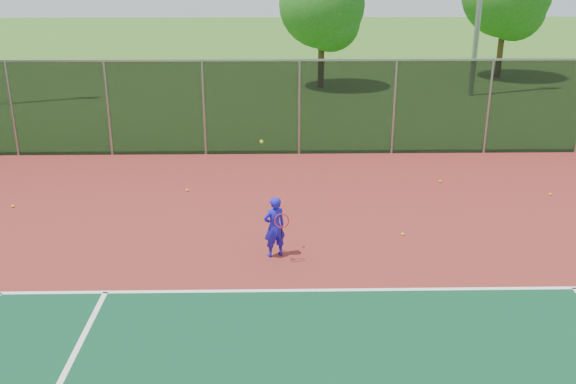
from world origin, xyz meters
The scene contains 9 objects.
court_apron centered at (0.00, 2.00, 0.01)m, with size 30.00×20.00×0.02m, color maroon.
fence_back centered at (0.00, 12.00, 1.56)m, with size 30.00×0.06×3.03m.
tennis_player centered at (-3.78, 4.54, 0.70)m, with size 0.59×0.66×2.54m.
practice_ball_0 centered at (3.59, 8.06, 0.06)m, with size 0.07×0.07×0.07m, color #C6DF1A.
practice_ball_2 centered at (-0.84, 5.53, 0.06)m, with size 0.07×0.07×0.07m, color #C6DF1A.
practice_ball_3 centered at (-6.16, 8.55, 0.06)m, with size 0.07×0.07×0.07m, color #C6DF1A.
practice_ball_4 centered at (-10.44, 7.44, 0.06)m, with size 0.07×0.07×0.07m, color #C6DF1A.
practice_ball_5 centered at (0.89, 9.14, 0.06)m, with size 0.07×0.07×0.07m, color #C6DF1A.
tree_back_left centered at (-1.47, 22.94, 3.68)m, with size 4.00×4.00×5.87m.
Camera 1 is at (-3.72, -7.83, 6.07)m, focal length 40.00 mm.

